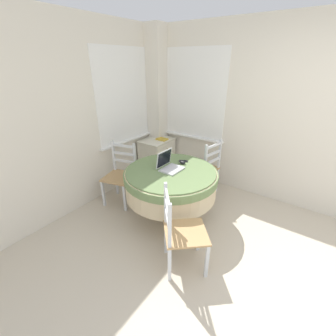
% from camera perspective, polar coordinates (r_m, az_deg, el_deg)
% --- Properties ---
extents(ground_plane, '(30.00, 30.00, 0.00)m').
position_cam_1_polar(ground_plane, '(2.52, 29.32, -31.52)').
color(ground_plane, beige).
extents(corner_room_shell, '(4.18, 4.78, 2.55)m').
position_cam_1_polar(corner_room_shell, '(3.15, 3.34, 12.36)').
color(corner_room_shell, silver).
rests_on(corner_room_shell, ground_plane).
extents(round_dining_table, '(1.22, 1.22, 0.72)m').
position_cam_1_polar(round_dining_table, '(2.97, 0.70, -3.33)').
color(round_dining_table, '#4C3D2D').
rests_on(round_dining_table, ground_plane).
extents(laptop, '(0.30, 0.27, 0.24)m').
position_cam_1_polar(laptop, '(2.91, 0.28, 0.66)').
color(laptop, silver).
rests_on(laptop, round_dining_table).
extents(computer_mouse, '(0.05, 0.08, 0.04)m').
position_cam_1_polar(computer_mouse, '(3.07, 3.74, 1.39)').
color(computer_mouse, black).
rests_on(computer_mouse, round_dining_table).
extents(cell_phone, '(0.10, 0.13, 0.01)m').
position_cam_1_polar(cell_phone, '(3.16, 3.91, 1.77)').
color(cell_phone, black).
rests_on(cell_phone, round_dining_table).
extents(dining_chair_near_back_window, '(0.52, 0.51, 0.92)m').
position_cam_1_polar(dining_chair_near_back_window, '(3.46, -11.91, -1.74)').
color(dining_chair_near_back_window, tan).
rests_on(dining_chair_near_back_window, ground_plane).
extents(dining_chair_near_right_window, '(0.48, 0.49, 0.92)m').
position_cam_1_polar(dining_chair_near_right_window, '(3.64, 9.21, -0.07)').
color(dining_chair_near_right_window, tan).
rests_on(dining_chair_near_right_window, ground_plane).
extents(dining_chair_camera_near, '(0.59, 0.59, 0.92)m').
position_cam_1_polar(dining_chair_camera_near, '(2.35, 3.37, -15.92)').
color(dining_chair_camera_near, tan).
rests_on(dining_chair_camera_near, ground_plane).
extents(corner_cabinet, '(0.61, 0.48, 0.69)m').
position_cam_1_polar(corner_cabinet, '(4.28, -2.76, 2.86)').
color(corner_cabinet, silver).
rests_on(corner_cabinet, ground_plane).
extents(book_on_cabinet, '(0.15, 0.19, 0.02)m').
position_cam_1_polar(book_on_cabinet, '(4.14, -1.52, 7.35)').
color(book_on_cabinet, gold).
rests_on(book_on_cabinet, corner_cabinet).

